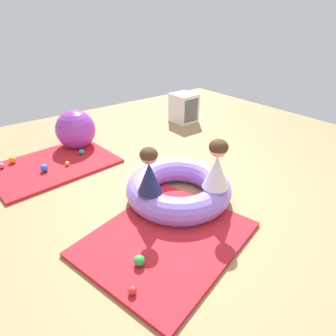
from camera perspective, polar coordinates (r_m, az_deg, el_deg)
ground_plane at (r=3.47m, az=3.49°, el=-5.97°), size 8.00×8.00×0.00m
gym_mat_front at (r=2.89m, az=-0.33°, el=-13.66°), size 1.78×1.59×0.04m
gym_mat_near_right at (r=4.46m, az=-21.51°, el=0.58°), size 1.72×1.30×0.04m
inflatable_cushion at (r=3.37m, az=2.09°, el=-3.99°), size 1.21×1.21×0.31m
child_in_navy at (r=2.91m, az=-3.70°, el=-0.61°), size 0.35×0.35×0.50m
child_in_white at (r=3.01m, az=9.60°, el=0.61°), size 0.34×0.34×0.54m
play_ball_blue at (r=4.26m, az=-23.15°, el=-0.01°), size 0.10×0.10×0.10m
play_ball_yellow at (r=4.32m, az=-19.19°, el=0.85°), size 0.06×0.06×0.06m
play_ball_pink at (r=4.62m, az=-29.93°, el=0.41°), size 0.08×0.08×0.08m
play_ball_red at (r=2.43m, az=-7.01°, el=-22.75°), size 0.07×0.07×0.07m
play_ball_green at (r=2.61m, az=-5.65°, el=-17.63°), size 0.10×0.10×0.10m
play_ball_orange at (r=4.70m, az=-28.27°, el=1.40°), size 0.10×0.10×0.10m
play_ball_teal at (r=4.59m, az=-16.62°, el=3.06°), size 0.08×0.08×0.08m
exercise_ball_large at (r=4.85m, az=-17.68°, el=7.18°), size 0.62×0.62×0.62m
storage_cube at (r=5.82m, az=3.29°, el=11.64°), size 0.44×0.44×0.56m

